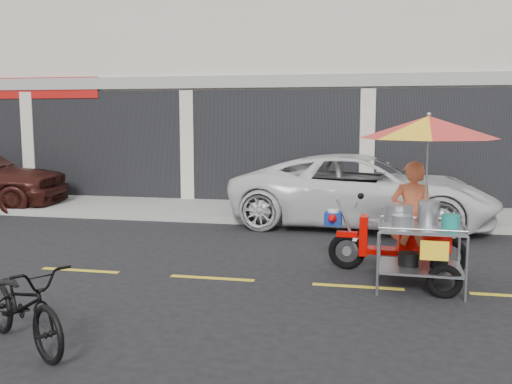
# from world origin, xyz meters

# --- Properties ---
(ground) EXTENTS (90.00, 90.00, 0.00)m
(ground) POSITION_xyz_m (0.00, 0.00, 0.00)
(ground) COLOR black
(sidewalk) EXTENTS (45.00, 3.00, 0.15)m
(sidewalk) POSITION_xyz_m (0.00, 5.50, 0.07)
(sidewalk) COLOR gray
(sidewalk) RESTS_ON ground
(shophouse_block) EXTENTS (36.00, 8.11, 10.40)m
(shophouse_block) POSITION_xyz_m (2.82, 10.59, 4.24)
(shophouse_block) COLOR beige
(shophouse_block) RESTS_ON ground
(centerline) EXTENTS (42.00, 0.10, 0.01)m
(centerline) POSITION_xyz_m (0.00, 0.00, 0.00)
(centerline) COLOR gold
(centerline) RESTS_ON ground
(white_pickup) EXTENTS (5.51, 2.92, 1.48)m
(white_pickup) POSITION_xyz_m (-0.04, 4.33, 0.74)
(white_pickup) COLOR silver
(white_pickup) RESTS_ON ground
(near_bicycle) EXTENTS (1.68, 1.36, 0.86)m
(near_bicycle) POSITION_xyz_m (-3.13, -2.67, 0.43)
(near_bicycle) COLOR black
(near_bicycle) RESTS_ON ground
(food_vendor_rig) EXTENTS (2.27, 1.87, 2.30)m
(food_vendor_rig) POSITION_xyz_m (0.76, 0.41, 1.44)
(food_vendor_rig) COLOR black
(food_vendor_rig) RESTS_ON ground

